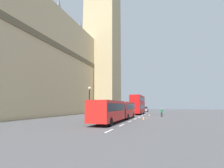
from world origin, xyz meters
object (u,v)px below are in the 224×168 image
traffic_cone_west (143,118)px  pedestrian_near_cones (162,112)px  sedan_lead (145,109)px  double_decker_bus (138,104)px  traffic_cone_middle (149,115)px  clock_tower (103,8)px  pedestrian_by_kerb (162,112)px  street_lamp (89,101)px  articulated_bus (117,109)px

traffic_cone_west → pedestrian_near_cones: size_ratio=0.34×
traffic_cone_west → sedan_lead: bearing=6.1°
double_decker_bus → traffic_cone_middle: 8.59m
sedan_lead → pedestrian_near_cones: size_ratio=2.60×
sedan_lead → traffic_cone_west: bearing=-173.9°
clock_tower → pedestrian_by_kerb: 45.83m
clock_tower → traffic_cone_middle: clock_tower is taller
traffic_cone_west → pedestrian_by_kerb: (11.32, -2.62, 0.63)m
double_decker_bus → traffic_cone_west: 17.63m
street_lamp → pedestrian_by_kerb: bearing=-36.9°
traffic_cone_west → clock_tower: bearing=33.1°
clock_tower → double_decker_bus: 40.10m
sedan_lead → pedestrian_by_kerb: size_ratio=2.60×
clock_tower → pedestrian_near_cones: (-18.78, -20.19, -38.07)m
traffic_cone_middle → traffic_cone_west: bearing=179.8°
street_lamp → pedestrian_near_cones: 15.54m
double_decker_bus → traffic_cone_middle: bearing=-154.0°
traffic_cone_middle → street_lamp: street_lamp is taller
street_lamp → articulated_bus: bearing=-84.9°
clock_tower → street_lamp: (-29.84, -9.48, -35.93)m
clock_tower → pedestrian_by_kerb: bearing=-127.7°
traffic_cone_west → traffic_cone_middle: same height
pedestrian_near_cones → clock_tower: bearing=47.1°
sedan_lead → street_lamp: bearing=173.7°
articulated_bus → pedestrian_near_cones: bearing=-30.2°
articulated_bus → traffic_cone_middle: bearing=-16.5°
articulated_bus → traffic_cone_west: articulated_bus is taller
sedan_lead → clock_tower: bearing=122.9°
clock_tower → street_lamp: clock_tower is taller
sedan_lead → pedestrian_by_kerb: (-24.49, -6.44, -0.00)m
traffic_cone_middle → pedestrian_near_cones: (-1.55, -2.59, 0.63)m
sedan_lead → traffic_cone_west: sedan_lead is taller
double_decker_bus → pedestrian_by_kerb: double_decker_bus is taller
clock_tower → double_decker_bus: size_ratio=7.18×
pedestrian_by_kerb → articulated_bus: bearing=155.9°
traffic_cone_middle → street_lamp: size_ratio=0.11×
sedan_lead → street_lamp: 39.02m
articulated_bus → pedestrian_by_kerb: 15.19m
double_decker_bus → traffic_cone_west: double_decker_bus is taller
clock_tower → double_decker_bus: clock_tower is taller
sedan_lead → traffic_cone_middle: size_ratio=7.59×
articulated_bus → sedan_lead: (38.33, 0.24, -0.83)m
articulated_bus → traffic_cone_middle: 12.82m
articulated_bus → street_lamp: bearing=95.1°
clock_tower → traffic_cone_west: 50.31m
street_lamp → pedestrian_by_kerb: street_lamp is taller
articulated_bus → traffic_cone_west: (2.52, -3.58, -1.46)m
articulated_bus → pedestrian_near_cones: size_ratio=9.64×
articulated_bus → street_lamp: (-0.40, 4.51, 1.31)m
street_lamp → pedestrian_by_kerb: (14.24, -10.71, -2.14)m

